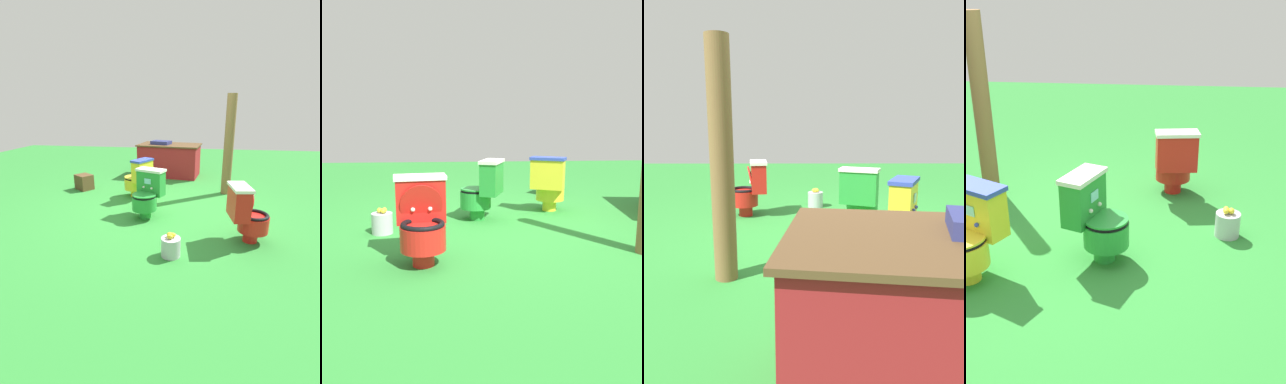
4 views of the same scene
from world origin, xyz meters
The scene contains 8 objects.
ground centered at (0.00, 0.00, 0.00)m, with size 14.00×14.00×0.00m, color #2D8433.
toilet_red centered at (1.13, -0.98, 0.37)m, with size 0.54×0.47×0.73m.
toilet_green centered at (-0.22, -0.36, 0.37)m, with size 0.55×0.60×0.73m.
toilet_yellow centered at (-0.58, 0.53, 0.37)m, with size 0.62×0.58×0.73m.
vendor_table centered at (-0.21, 2.32, 0.39)m, with size 1.56×1.05×0.85m.
wooden_post centered at (1.06, 1.01, 0.93)m, with size 0.18×0.18×1.86m, color brown.
small_crate centered at (-1.79, 0.85, 0.15)m, with size 0.33×0.27×0.31m, color brown.
lemon_bucket centered at (0.26, -1.46, 0.12)m, with size 0.22×0.22×0.28m.
Camera 1 is at (0.54, -4.10, 1.60)m, focal length 24.78 mm.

